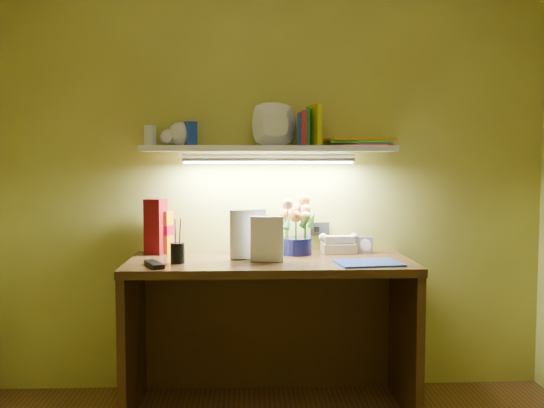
# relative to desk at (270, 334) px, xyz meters

# --- Properties ---
(desk) EXTENTS (1.40, 0.60, 0.75)m
(desk) POSITION_rel_desk_xyz_m (0.00, 0.00, 0.00)
(desk) COLOR #351B0E
(desk) RESTS_ON ground
(flower_bouquet) EXTENTS (0.25, 0.25, 0.30)m
(flower_bouquet) POSITION_rel_desk_xyz_m (0.14, 0.17, 0.53)
(flower_bouquet) COLOR #0B0E3B
(flower_bouquet) RESTS_ON desk
(telephone) EXTENTS (0.18, 0.14, 0.10)m
(telephone) POSITION_rel_desk_xyz_m (0.37, 0.20, 0.43)
(telephone) COLOR beige
(telephone) RESTS_ON desk
(desk_clock) EXTENTS (0.10, 0.07, 0.09)m
(desk_clock) POSITION_rel_desk_xyz_m (0.51, 0.20, 0.42)
(desk_clock) COLOR silver
(desk_clock) RESTS_ON desk
(whisky_bottle) EXTENTS (0.10, 0.10, 0.29)m
(whisky_bottle) POSITION_rel_desk_xyz_m (-0.55, 0.23, 0.52)
(whisky_bottle) COLOR #C77307
(whisky_bottle) RESTS_ON desk
(whisky_box) EXTENTS (0.12, 0.12, 0.29)m
(whisky_box) POSITION_rel_desk_xyz_m (-0.59, 0.21, 0.52)
(whisky_box) COLOR #62090F
(whisky_box) RESTS_ON desk
(pen_cup) EXTENTS (0.09, 0.09, 0.16)m
(pen_cup) POSITION_rel_desk_xyz_m (-0.45, -0.09, 0.46)
(pen_cup) COLOR black
(pen_cup) RESTS_ON desk
(art_card) EXTENTS (0.20, 0.11, 0.20)m
(art_card) POSITION_rel_desk_xyz_m (-0.09, 0.19, 0.48)
(art_card) COLOR white
(art_card) RESTS_ON desk
(tv_remote) EXTENTS (0.12, 0.19, 0.02)m
(tv_remote) POSITION_rel_desk_xyz_m (-0.54, -0.18, 0.39)
(tv_remote) COLOR black
(tv_remote) RESTS_ON desk
(blue_folder) EXTENTS (0.32, 0.26, 0.01)m
(blue_folder) POSITION_rel_desk_xyz_m (0.46, -0.14, 0.38)
(blue_folder) COLOR #1C3DB1
(blue_folder) RESTS_ON desk
(desk_book_a) EXTENTS (0.19, 0.05, 0.25)m
(desk_book_a) POSITION_rel_desk_xyz_m (-0.20, -0.00, 0.50)
(desk_book_a) COLOR white
(desk_book_a) RESTS_ON desk
(desk_book_b) EXTENTS (0.16, 0.04, 0.22)m
(desk_book_b) POSITION_rel_desk_xyz_m (-0.10, -0.05, 0.49)
(desk_book_b) COLOR white
(desk_book_b) RESTS_ON desk
(wall_shelf) EXTENTS (1.32, 0.32, 0.24)m
(wall_shelf) POSITION_rel_desk_xyz_m (0.03, 0.18, 0.96)
(wall_shelf) COLOR white
(wall_shelf) RESTS_ON ground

